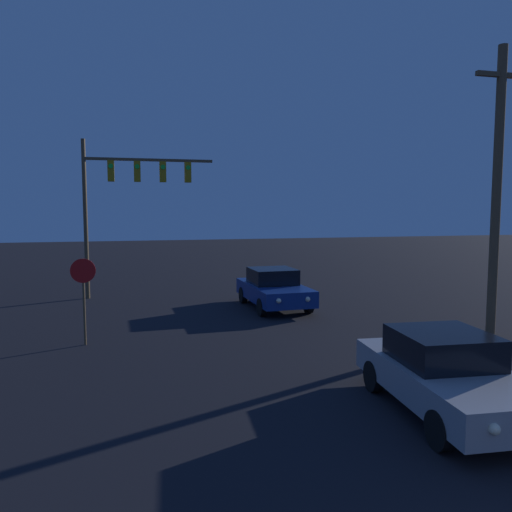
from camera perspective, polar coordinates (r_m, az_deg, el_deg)
car_near at (r=10.44m, az=20.91°, el=-12.43°), size 2.31×4.48×1.53m
car_far at (r=19.68m, az=2.04°, el=-3.72°), size 2.15×4.42×1.53m
traffic_signal_mast at (r=22.60m, az=-14.64°, el=7.54°), size 5.60×0.30×6.84m
stop_sign at (r=14.98m, az=-19.12°, el=-3.17°), size 0.69×0.07×2.49m
utility_pole at (r=16.91m, az=25.81°, el=7.04°), size 1.75×0.28×8.72m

